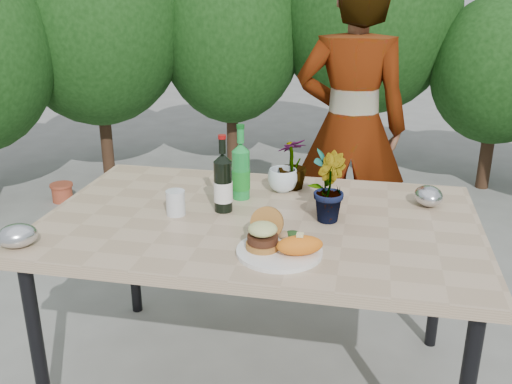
% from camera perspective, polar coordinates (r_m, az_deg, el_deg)
% --- Properties ---
extents(ground, '(80.00, 80.00, 0.00)m').
position_cam_1_polar(ground, '(2.52, 0.38, -18.45)').
color(ground, slate).
rests_on(ground, ground).
extents(patio_table, '(1.60, 1.00, 0.75)m').
position_cam_1_polar(patio_table, '(2.15, 0.43, -3.95)').
color(patio_table, tan).
rests_on(patio_table, ground).
extents(shrub_hedge, '(6.83, 5.17, 2.21)m').
position_cam_1_polar(shrub_hedge, '(3.74, 4.43, 14.13)').
color(shrub_hedge, '#382316').
rests_on(shrub_hedge, ground).
extents(dinner_plate, '(0.28, 0.28, 0.01)m').
position_cam_1_polar(dinner_plate, '(1.85, 2.35, -5.97)').
color(dinner_plate, white).
rests_on(dinner_plate, patio_table).
extents(burger_stack, '(0.11, 0.16, 0.11)m').
position_cam_1_polar(burger_stack, '(1.86, 0.79, -4.10)').
color(burger_stack, '#B7722D').
rests_on(burger_stack, dinner_plate).
extents(sweet_potato, '(0.17, 0.12, 0.06)m').
position_cam_1_polar(sweet_potato, '(1.81, 4.40, -5.34)').
color(sweet_potato, orange).
rests_on(sweet_potato, dinner_plate).
extents(grilled_veg, '(0.08, 0.05, 0.03)m').
position_cam_1_polar(grilled_veg, '(1.92, 3.32, -4.27)').
color(grilled_veg, olive).
rests_on(grilled_veg, dinner_plate).
extents(wine_bottle, '(0.07, 0.07, 0.30)m').
position_cam_1_polar(wine_bottle, '(2.15, -3.32, 0.85)').
color(wine_bottle, black).
rests_on(wine_bottle, patio_table).
extents(sparkling_water, '(0.07, 0.07, 0.31)m').
position_cam_1_polar(sparkling_water, '(2.28, -1.52, 2.03)').
color(sparkling_water, '#1A9238').
rests_on(sparkling_water, patio_table).
extents(plastic_cup, '(0.07, 0.07, 0.09)m').
position_cam_1_polar(plastic_cup, '(2.16, -8.03, -1.07)').
color(plastic_cup, silver).
rests_on(plastic_cup, patio_table).
extents(seedling_left, '(0.13, 0.15, 0.24)m').
position_cam_1_polar(seedling_left, '(2.17, 6.92, 1.13)').
color(seedling_left, '#2A6121').
rests_on(seedling_left, patio_table).
extents(seedling_mid, '(0.15, 0.16, 0.25)m').
position_cam_1_polar(seedling_mid, '(2.08, 7.23, 0.47)').
color(seedling_mid, '#25581E').
rests_on(seedling_mid, patio_table).
extents(seedling_right, '(0.17, 0.17, 0.22)m').
position_cam_1_polar(seedling_right, '(2.39, 3.68, 2.86)').
color(seedling_right, '#2C6121').
rests_on(seedling_right, patio_table).
extents(blue_bowl, '(0.15, 0.15, 0.10)m').
position_cam_1_polar(blue_bowl, '(2.37, 2.69, 1.20)').
color(blue_bowl, white).
rests_on(blue_bowl, patio_table).
extents(foil_packet_left, '(0.17, 0.16, 0.08)m').
position_cam_1_polar(foil_packet_left, '(2.05, -22.78, -4.04)').
color(foil_packet_left, silver).
rests_on(foil_packet_left, patio_table).
extents(foil_packet_right, '(0.13, 0.15, 0.08)m').
position_cam_1_polar(foil_packet_right, '(2.33, 16.86, -0.37)').
color(foil_packet_right, '#BBBDC2').
rests_on(foil_packet_right, patio_table).
extents(person, '(0.62, 0.42, 1.65)m').
position_cam_1_polar(person, '(3.14, 9.49, 6.31)').
color(person, '#A26F51').
rests_on(person, ground).
extents(terracotta_pot, '(0.17, 0.17, 0.14)m').
position_cam_1_polar(terracotta_pot, '(4.55, -18.82, -0.02)').
color(terracotta_pot, '#AA452B').
rests_on(terracotta_pot, ground).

